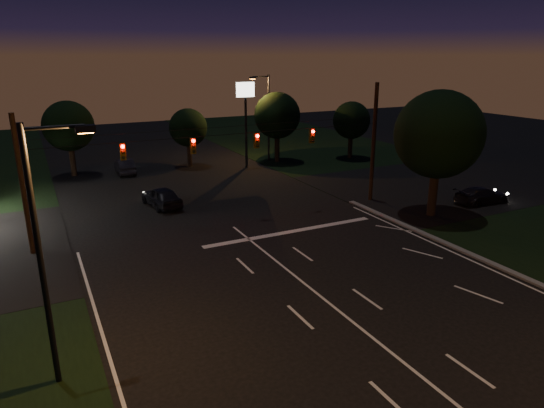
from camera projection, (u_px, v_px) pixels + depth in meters
ground at (362, 329)px, 20.13m from camera, size 140.00×140.00×0.00m
cross_street_right at (437, 185)px, 42.37m from camera, size 20.00×16.00×0.02m
stop_bar at (291, 232)px, 31.24m from camera, size 12.00×0.50×0.01m
utility_pole_right at (370, 200)px, 38.09m from camera, size 0.30×0.30×9.00m
utility_pole_left at (33, 253)px, 27.79m from camera, size 0.28×0.28×8.00m
signal_span at (226, 142)px, 31.29m from camera, size 24.00×0.40×1.56m
pole_sign_right at (246, 105)px, 47.35m from camera, size 1.80×0.30×8.40m
street_light_left at (47, 240)px, 15.48m from camera, size 2.20×0.35×9.00m
street_light_right_far at (266, 112)px, 50.74m from camera, size 2.20×0.35×9.00m
tree_right_near at (437, 135)px, 32.94m from camera, size 6.00×6.00×8.76m
tree_far_b at (69, 127)px, 44.50m from camera, size 4.60×4.60×6.98m
tree_far_c at (188, 128)px, 48.55m from camera, size 3.80×3.80×5.86m
tree_far_d at (277, 116)px, 50.45m from camera, size 4.80×4.80×7.30m
tree_far_e at (351, 121)px, 52.37m from camera, size 4.00×4.00×6.18m
car_oncoming_a at (161, 197)px, 36.18m from camera, size 2.44×4.71×1.53m
car_oncoming_b at (125, 166)px, 46.49m from camera, size 1.58×4.27×1.40m
car_cross at (482, 195)px, 37.02m from camera, size 4.54×2.08×1.29m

